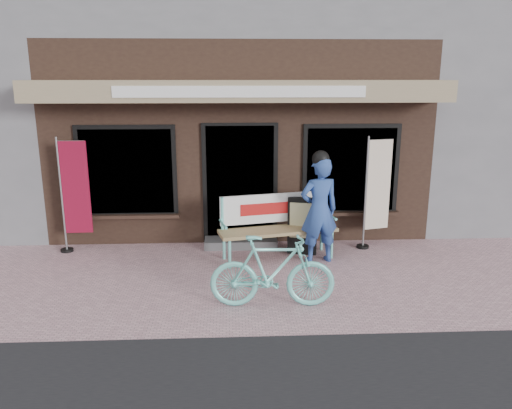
{
  "coord_description": "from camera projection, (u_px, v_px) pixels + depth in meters",
  "views": [
    {
      "loc": [
        -0.15,
        -6.8,
        2.97
      ],
      "look_at": [
        0.22,
        0.7,
        1.05
      ],
      "focal_mm": 35.0,
      "sensor_mm": 36.0,
      "label": 1
    }
  ],
  "objects": [
    {
      "name": "person",
      "position": [
        319.0,
        208.0,
        8.09
      ],
      "size": [
        0.71,
        0.54,
        1.85
      ],
      "rotation": [
        0.0,
        0.0,
        0.2
      ],
      "color": "#2A4993",
      "rests_on": "ground"
    },
    {
      "name": "bench",
      "position": [
        276.0,
        221.0,
        8.37
      ],
      "size": [
        2.04,
        0.92,
        1.07
      ],
      "rotation": [
        0.0,
        0.0,
        0.22
      ],
      "color": "#71DDD2",
      "rests_on": "ground"
    },
    {
      "name": "ground",
      "position": [
        243.0,
        286.0,
        7.33
      ],
      "size": [
        70.0,
        70.0,
        0.0
      ],
      "primitive_type": "plane",
      "color": "#C899A1",
      "rests_on": "ground"
    },
    {
      "name": "nobori_cream",
      "position": [
        376.0,
        191.0,
        8.76
      ],
      "size": [
        0.59,
        0.27,
        2.0
      ],
      "rotation": [
        0.0,
        0.0,
        0.25
      ],
      "color": "gray",
      "rests_on": "ground"
    },
    {
      "name": "menu_stand",
      "position": [
        302.0,
        225.0,
        8.52
      ],
      "size": [
        0.51,
        0.21,
        1.0
      ],
      "rotation": [
        0.0,
        0.0,
        -0.23
      ],
      "color": "black",
      "rests_on": "ground"
    },
    {
      "name": "bicycle",
      "position": [
        273.0,
        271.0,
        6.55
      ],
      "size": [
        1.67,
        0.53,
        0.99
      ],
      "primitive_type": "imported",
      "rotation": [
        0.0,
        0.0,
        1.53
      ],
      "color": "#71DDD2",
      "rests_on": "ground"
    },
    {
      "name": "storefront",
      "position": [
        237.0,
        76.0,
        11.39
      ],
      "size": [
        7.0,
        6.77,
        6.0
      ],
      "color": "black",
      "rests_on": "ground"
    },
    {
      "name": "nobori_red",
      "position": [
        74.0,
        194.0,
        8.53
      ],
      "size": [
        0.59,
        0.23,
        2.01
      ],
      "rotation": [
        0.0,
        0.0,
        0.03
      ],
      "color": "gray",
      "rests_on": "ground"
    }
  ]
}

